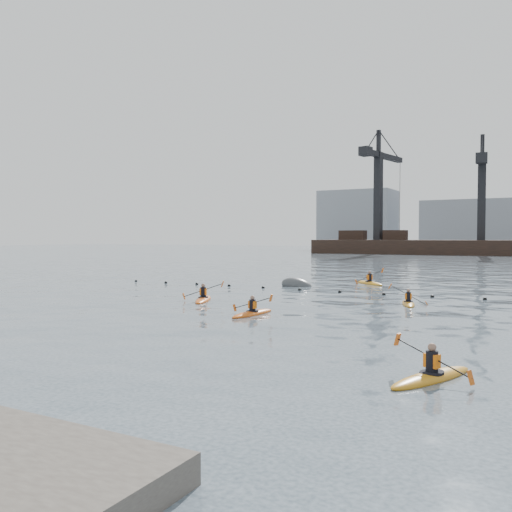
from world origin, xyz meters
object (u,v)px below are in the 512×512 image
object	(u,v)px
kayaker_0	(252,313)
kayaker_2	(203,299)
kayaker_1	(432,376)
kayaker_3	(408,303)
kayaker_5	(370,282)
mooring_buoy	(297,286)

from	to	relation	value
kayaker_0	kayaker_2	distance (m)	6.45
kayaker_1	kayaker_3	world-z (taller)	kayaker_3
kayaker_1	kayaker_5	bearing A→B (deg)	132.19
kayaker_2	mooring_buoy	size ratio (longest dim) A/B	1.45
mooring_buoy	kayaker_3	bearing A→B (deg)	-35.86
kayaker_1	mooring_buoy	size ratio (longest dim) A/B	1.39
kayaker_1	kayaker_2	distance (m)	19.19
kayaker_2	kayaker_0	bearing A→B (deg)	-59.38
kayaker_3	kayaker_5	world-z (taller)	kayaker_5
kayaker_5	kayaker_0	bearing A→B (deg)	-136.29
kayaker_0	mooring_buoy	distance (m)	15.52
kayaker_0	mooring_buoy	world-z (taller)	kayaker_0
kayaker_1	kayaker_2	world-z (taller)	kayaker_2
kayaker_0	mooring_buoy	bearing A→B (deg)	111.03
kayaker_0	kayaker_1	bearing A→B (deg)	-34.75
kayaker_2	mooring_buoy	world-z (taller)	kayaker_2
kayaker_0	kayaker_3	size ratio (longest dim) A/B	1.06
kayaker_2	kayaker_5	xyz separation A→B (m)	(5.13, 15.80, 0.00)
kayaker_1	kayaker_3	xyz separation A→B (m)	(-4.28, 15.63, -0.01)
kayaker_3	mooring_buoy	distance (m)	12.43
kayaker_0	kayaker_3	bearing A→B (deg)	57.82
kayaker_5	mooring_buoy	distance (m)	6.22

